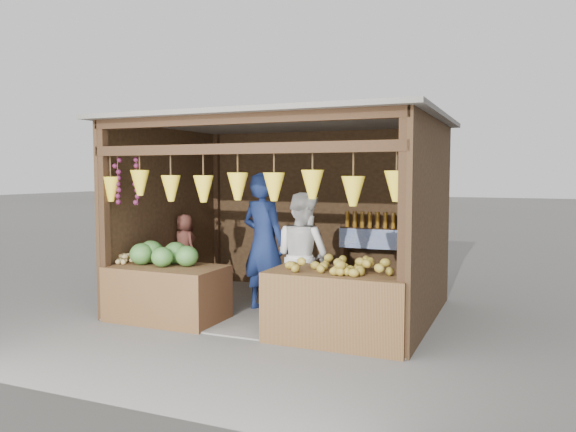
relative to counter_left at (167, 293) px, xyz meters
The scene contains 12 objects.
ground 1.68m from the counter_left, 43.13° to the left, with size 80.00×80.00×0.00m, color #514F49.
stall_structure 2.06m from the counter_left, 42.83° to the left, with size 4.30×3.30×2.66m.
back_shelf 3.34m from the counter_left, 46.95° to the left, with size 1.25×0.32×1.32m.
counter_left is the anchor object (origin of this frame).
counter_right 2.36m from the counter_left, ahead, with size 1.64×0.85×0.80m, color #4A2C18.
stool 1.44m from the counter_left, 114.16° to the left, with size 0.33×0.33×0.31m, color black.
man_standing 1.46m from the counter_left, 44.01° to the left, with size 0.70×0.46×1.93m, color #14214D.
woman_standing 1.84m from the counter_left, 24.24° to the left, with size 0.81×0.63×1.67m, color silver.
vendor_seated 1.49m from the counter_left, 114.16° to the left, with size 0.48×0.31×0.98m, color brown.
melon_pile 0.52m from the counter_left, 145.36° to the left, with size 1.00×0.50×0.32m, color #1F5216, non-canonical shape.
tanfruit_pile 0.78m from the counter_left, behind, with size 0.34×0.40×0.13m, color tan, non-canonical shape.
mango_pile 2.42m from the counter_left, ahead, with size 1.40×0.64×0.22m, color #B25917, non-canonical shape.
Camera 1 is at (3.08, -7.16, 1.92)m, focal length 35.00 mm.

